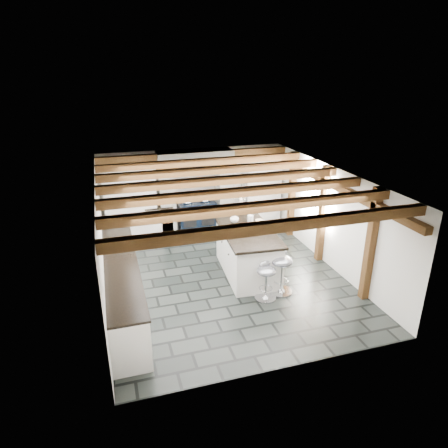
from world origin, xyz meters
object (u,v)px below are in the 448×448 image
object	(u,v)px
range_cooker	(197,217)
bar_stool_far	(266,276)
bar_stool_near	(281,267)
kitchen_island	(247,251)

from	to	relation	value
range_cooker	bar_stool_far	xyz separation A→B (m)	(0.52, -3.74, 0.03)
bar_stool_near	bar_stool_far	xyz separation A→B (m)	(-0.39, -0.14, -0.07)
range_cooker	kitchen_island	bearing A→B (deg)	-78.32
kitchen_island	bar_stool_far	distance (m)	1.13
bar_stool_far	bar_stool_near	bearing A→B (deg)	2.96
range_cooker	bar_stool_near	size ratio (longest dim) A/B	1.09
bar_stool_near	bar_stool_far	distance (m)	0.42
bar_stool_near	range_cooker	bearing A→B (deg)	103.75
range_cooker	bar_stool_far	bearing A→B (deg)	-82.13
kitchen_island	bar_stool_far	world-z (taller)	kitchen_island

